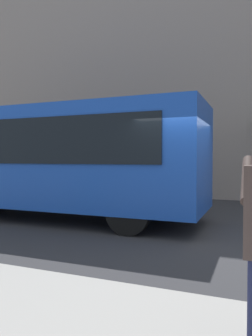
% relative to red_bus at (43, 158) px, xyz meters
% --- Properties ---
extents(ground_plane, '(60.00, 60.00, 0.00)m').
position_rel_red_bus_xyz_m(ground_plane, '(-4.47, 0.48, -1.68)').
color(ground_plane, '#2B2B2D').
extents(building_facade_far, '(28.00, 1.55, 12.00)m').
position_rel_red_bus_xyz_m(building_facade_far, '(-4.49, -6.31, 4.30)').
color(building_facade_far, gray).
rests_on(building_facade_far, ground_plane).
extents(red_bus, '(9.05, 2.54, 3.08)m').
position_rel_red_bus_xyz_m(red_bus, '(0.00, 0.00, 0.00)').
color(red_bus, '#1947AD').
rests_on(red_bus, ground_plane).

